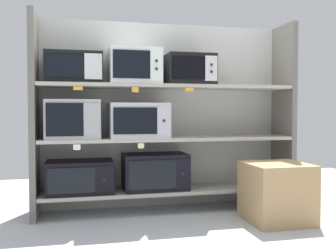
% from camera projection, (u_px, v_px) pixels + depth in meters
% --- Properties ---
extents(ground, '(6.25, 6.00, 0.02)m').
position_uv_depth(ground, '(202.00, 248.00, 2.61)').
color(ground, '#B2B7BC').
extents(back_panel, '(2.45, 0.04, 1.73)m').
position_uv_depth(back_panel, '(163.00, 115.00, 3.76)').
color(back_panel, '#B2B2AD').
rests_on(back_panel, ground).
extents(upright_left, '(0.05, 0.40, 1.73)m').
position_uv_depth(upright_left, '(34.00, 116.00, 3.29)').
color(upright_left, '#68645B').
rests_on(upright_left, ground).
extents(upright_right, '(0.05, 0.40, 1.73)m').
position_uv_depth(upright_right, '(284.00, 115.00, 3.81)').
color(upright_right, '#68645B').
rests_on(upright_right, ground).
extents(shelf_0, '(2.25, 0.40, 0.03)m').
position_uv_depth(shelf_0, '(168.00, 190.00, 3.57)').
color(shelf_0, '#ADA899').
rests_on(shelf_0, ground).
extents(microwave_0, '(0.56, 0.37, 0.28)m').
position_uv_depth(microwave_0, '(80.00, 177.00, 3.39)').
color(microwave_0, black).
rests_on(microwave_0, shelf_0).
extents(microwave_1, '(0.57, 0.36, 0.32)m').
position_uv_depth(microwave_1, '(155.00, 172.00, 3.53)').
color(microwave_1, black).
rests_on(microwave_1, shelf_0).
extents(shelf_1, '(2.25, 0.40, 0.03)m').
position_uv_depth(shelf_1, '(168.00, 139.00, 3.55)').
color(shelf_1, '#ADA899').
extents(microwave_2, '(0.45, 0.39, 0.33)m').
position_uv_depth(microwave_2, '(73.00, 119.00, 3.36)').
color(microwave_2, '#A2A5A2').
rests_on(microwave_2, shelf_1).
extents(microwave_3, '(0.52, 0.41, 0.31)m').
position_uv_depth(microwave_3, '(138.00, 120.00, 3.48)').
color(microwave_3, '#BEB9C3').
rests_on(microwave_3, shelf_1).
extents(price_tag_0, '(0.06, 0.00, 0.05)m').
position_uv_depth(price_tag_0, '(77.00, 147.00, 3.18)').
color(price_tag_0, white).
extents(price_tag_1, '(0.05, 0.00, 0.04)m').
position_uv_depth(price_tag_1, '(141.00, 146.00, 3.29)').
color(price_tag_1, beige).
extents(shelf_2, '(2.25, 0.40, 0.03)m').
position_uv_depth(shelf_2, '(168.00, 87.00, 3.54)').
color(shelf_2, '#ADA899').
extents(microwave_4, '(0.48, 0.33, 0.26)m').
position_uv_depth(microwave_4, '(74.00, 68.00, 3.34)').
color(microwave_4, black).
rests_on(microwave_4, shelf_2).
extents(microwave_5, '(0.44, 0.40, 0.31)m').
position_uv_depth(microwave_5, '(134.00, 67.00, 3.46)').
color(microwave_5, silver).
rests_on(microwave_5, shelf_2).
extents(microwave_6, '(0.43, 0.42, 0.27)m').
position_uv_depth(microwave_6, '(188.00, 70.00, 3.57)').
color(microwave_6, black).
rests_on(microwave_6, shelf_2).
extents(price_tag_2, '(0.08, 0.00, 0.03)m').
position_uv_depth(price_tag_2, '(78.00, 88.00, 3.16)').
color(price_tag_2, orange).
extents(price_tag_3, '(0.06, 0.00, 0.04)m').
position_uv_depth(price_tag_3, '(135.00, 90.00, 3.26)').
color(price_tag_3, orange).
extents(price_tag_4, '(0.07, 0.00, 0.03)m').
position_uv_depth(price_tag_4, '(189.00, 90.00, 3.37)').
color(price_tag_4, orange).
extents(shipping_carton, '(0.48, 0.48, 0.48)m').
position_uv_depth(shipping_carton, '(277.00, 192.00, 3.20)').
color(shipping_carton, tan).
rests_on(shipping_carton, ground).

